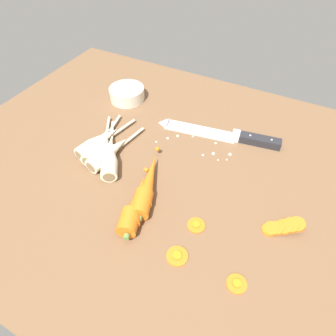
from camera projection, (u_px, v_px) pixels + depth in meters
ground_plane at (172, 172)px, 72.76cm from camera, size 120.00×90.00×4.00cm
chefs_knife at (215, 133)px, 79.29cm from camera, size 34.81×8.69×4.18cm
whole_carrot at (148, 186)px, 64.38cm from camera, size 9.55×21.33×4.20cm
whole_carrot_second at (136, 206)px, 60.73cm from camera, size 8.58×18.51×4.20cm
parsnip_front at (104, 147)px, 73.47cm from camera, size 12.01×18.55×4.00cm
parsnip_mid_left at (99, 142)px, 74.63cm from camera, size 6.41×20.12×4.00cm
parsnip_mid_right at (110, 156)px, 71.15cm from camera, size 13.88×19.78×4.00cm
parsnip_back at (99, 144)px, 74.09cm from camera, size 6.52×20.52×4.00cm
parsnip_outer at (109, 153)px, 71.95cm from camera, size 5.89×19.78×4.00cm
carrot_slice_stack at (283, 227)px, 58.30cm from camera, size 7.97×6.01×3.29cm
carrot_slice_stray_near at (177, 256)px, 54.84cm from camera, size 4.27×4.27×0.70cm
carrot_slice_stray_mid at (196, 225)px, 59.49cm from camera, size 3.81×3.81×0.70cm
carrot_slice_stray_far at (237, 283)px, 51.23cm from camera, size 3.77×3.77×0.70cm
prep_bowl at (127, 93)px, 90.07cm from camera, size 11.00×11.00×4.00cm
mince_crumbs at (197, 144)px, 76.61cm from camera, size 20.30×7.57×0.88cm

